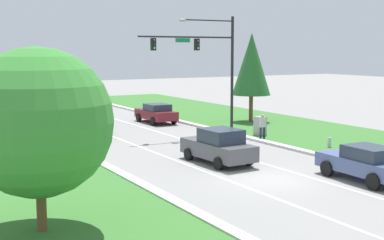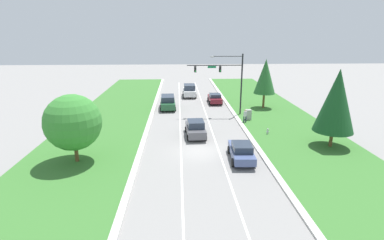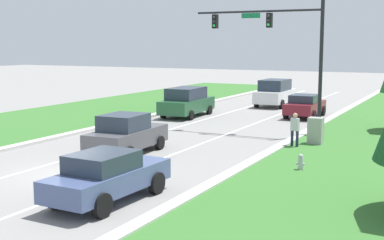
# 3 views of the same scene
# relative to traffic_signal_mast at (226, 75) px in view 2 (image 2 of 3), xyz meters

# --- Properties ---
(ground_plane) EXTENTS (160.00, 160.00, 0.00)m
(ground_plane) POSITION_rel_traffic_signal_mast_xyz_m (-4.40, -12.87, -5.42)
(ground_plane) COLOR gray
(curb_strip_right) EXTENTS (0.50, 90.00, 0.15)m
(curb_strip_right) POSITION_rel_traffic_signal_mast_xyz_m (1.25, -12.87, -5.35)
(curb_strip_right) COLOR beige
(curb_strip_right) RESTS_ON ground_plane
(curb_strip_left) EXTENTS (0.50, 90.00, 0.15)m
(curb_strip_left) POSITION_rel_traffic_signal_mast_xyz_m (-10.05, -12.87, -5.35)
(curb_strip_left) COLOR beige
(curb_strip_left) RESTS_ON ground_plane
(grass_verge_right) EXTENTS (10.00, 90.00, 0.08)m
(grass_verge_right) POSITION_rel_traffic_signal_mast_xyz_m (6.50, -12.87, -5.38)
(grass_verge_right) COLOR #38702D
(grass_verge_right) RESTS_ON ground_plane
(grass_verge_left) EXTENTS (10.00, 90.00, 0.08)m
(grass_verge_left) POSITION_rel_traffic_signal_mast_xyz_m (-15.30, -12.87, -5.38)
(grass_verge_left) COLOR #38702D
(grass_verge_left) RESTS_ON ground_plane
(lane_stripe_inner_left) EXTENTS (0.14, 81.00, 0.01)m
(lane_stripe_inner_left) POSITION_rel_traffic_signal_mast_xyz_m (-6.20, -12.87, -5.42)
(lane_stripe_inner_left) COLOR white
(lane_stripe_inner_left) RESTS_ON ground_plane
(lane_stripe_inner_right) EXTENTS (0.14, 81.00, 0.01)m
(lane_stripe_inner_right) POSITION_rel_traffic_signal_mast_xyz_m (-2.60, -12.87, -5.42)
(lane_stripe_inner_right) COLOR white
(lane_stripe_inner_right) RESTS_ON ground_plane
(traffic_signal_mast) EXTENTS (7.37, 0.41, 8.19)m
(traffic_signal_mast) POSITION_rel_traffic_signal_mast_xyz_m (0.00, 0.00, 0.00)
(traffic_signal_mast) COLOR black
(traffic_signal_mast) RESTS_ON ground_plane
(slate_blue_sedan) EXTENTS (2.12, 4.67, 1.61)m
(slate_blue_sedan) POSITION_rel_traffic_signal_mast_xyz_m (-0.93, -15.13, -4.59)
(slate_blue_sedan) COLOR #475684
(slate_blue_sedan) RESTS_ON ground_plane
(graphite_sedan) EXTENTS (2.23, 4.59, 1.82)m
(graphite_sedan) POSITION_rel_traffic_signal_mast_xyz_m (-4.58, -8.63, -4.53)
(graphite_sedan) COLOR #4C4C51
(graphite_sedan) RESTS_ON ground_plane
(forest_suv) EXTENTS (2.42, 5.18, 1.99)m
(forest_suv) POSITION_rel_traffic_signal_mast_xyz_m (-7.95, 3.74, -4.41)
(forest_suv) COLOR #235633
(forest_suv) RESTS_ON ground_plane
(burgundy_sedan) EXTENTS (2.09, 4.36, 1.55)m
(burgundy_sedan) POSITION_rel_traffic_signal_mast_xyz_m (-0.60, 6.96, -4.63)
(burgundy_sedan) COLOR maroon
(burgundy_sedan) RESTS_ON ground_plane
(white_suv) EXTENTS (2.28, 4.85, 2.13)m
(white_suv) POSITION_rel_traffic_signal_mast_xyz_m (-4.45, 12.25, -4.34)
(white_suv) COLOR white
(white_suv) RESTS_ON ground_plane
(utility_cabinet) EXTENTS (0.70, 0.60, 1.37)m
(utility_cabinet) POSITION_rel_traffic_signal_mast_xyz_m (2.55, -2.71, -4.74)
(utility_cabinet) COLOR #9E9E99
(utility_cabinet) RESTS_ON ground_plane
(pedestrian) EXTENTS (0.40, 0.26, 1.69)m
(pedestrian) POSITION_rel_traffic_signal_mast_xyz_m (1.85, -3.90, -4.49)
(pedestrian) COLOR #232842
(pedestrian) RESTS_ON ground_plane
(fire_hydrant) EXTENTS (0.34, 0.20, 0.70)m
(fire_hydrant) POSITION_rel_traffic_signal_mast_xyz_m (3.40, -8.43, -5.08)
(fire_hydrant) COLOR #B7B7BC
(fire_hydrant) RESTS_ON ground_plane
(conifer_near_right_tree) EXTENTS (3.77, 3.77, 7.68)m
(conifer_near_right_tree) POSITION_rel_traffic_signal_mast_xyz_m (8.50, -12.38, -0.76)
(conifer_near_right_tree) COLOR brown
(conifer_near_right_tree) RESTS_ON ground_plane
(oak_near_left_tree) EXTENTS (4.77, 4.77, 5.97)m
(oak_near_left_tree) POSITION_rel_traffic_signal_mast_xyz_m (-15.27, -14.82, -1.84)
(oak_near_left_tree) COLOR brown
(oak_near_left_tree) RESTS_ON ground_plane
(conifer_far_right_tree) EXTENTS (3.11, 3.11, 7.21)m
(conifer_far_right_tree) POSITION_rel_traffic_signal_mast_xyz_m (6.19, 3.38, -0.71)
(conifer_far_right_tree) COLOR brown
(conifer_far_right_tree) RESTS_ON ground_plane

